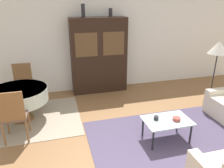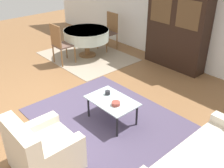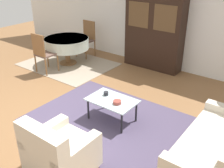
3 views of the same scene
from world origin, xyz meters
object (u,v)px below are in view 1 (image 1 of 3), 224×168
(vase_tall, at_px, (83,11))
(cup, at_px, (156,118))
(coffee_table, at_px, (167,122))
(display_cabinet, at_px, (99,56))
(dining_table, at_px, (19,95))
(dining_chair_near, at_px, (13,114))
(dining_chair_far, at_px, (23,82))
(bowl, at_px, (177,119))
(vase_short, at_px, (111,12))
(floor_lamp, at_px, (218,49))

(vase_tall, bearing_deg, cup, -71.48)
(coffee_table, distance_m, display_cabinet, 2.91)
(cup, bearing_deg, dining_table, 149.99)
(coffee_table, distance_m, dining_chair_near, 2.83)
(dining_chair_far, bearing_deg, cup, 137.80)
(dining_table, xyz_separation_m, vase_tall, (1.65, 1.21, 1.67))
(dining_table, xyz_separation_m, bowl, (2.90, -1.60, -0.13))
(vase_tall, distance_m, vase_short, 0.73)
(cup, distance_m, vase_tall, 3.35)
(cup, height_order, bowl, cup)
(floor_lamp, bearing_deg, dining_table, 176.34)
(coffee_table, height_order, vase_tall, vase_tall)
(display_cabinet, height_order, vase_short, vase_short)
(display_cabinet, distance_m, bowl, 2.99)
(vase_short, bearing_deg, display_cabinet, -179.85)
(dining_chair_near, relative_size, vase_short, 4.71)
(coffee_table, relative_size, dining_chair_far, 0.84)
(dining_chair_near, relative_size, bowl, 7.29)
(display_cabinet, height_order, bowl, display_cabinet)
(display_cabinet, distance_m, cup, 2.79)
(coffee_table, bearing_deg, bowl, -20.09)
(floor_lamp, distance_m, vase_short, 2.88)
(coffee_table, xyz_separation_m, display_cabinet, (-0.70, 2.75, 0.66))
(dining_chair_far, bearing_deg, bowl, 139.94)
(vase_short, bearing_deg, vase_tall, -180.00)
(display_cabinet, relative_size, cup, 23.11)
(bowl, bearing_deg, floor_lamp, 35.81)
(dining_chair_far, relative_size, floor_lamp, 0.65)
(dining_chair_near, bearing_deg, coffee_table, -14.37)
(cup, xyz_separation_m, vase_short, (-0.17, 2.68, 1.74))
(coffee_table, bearing_deg, floor_lamp, 32.36)
(display_cabinet, distance_m, vase_short, 1.21)
(dining_table, bearing_deg, dining_chair_near, -90.00)
(dining_table, bearing_deg, floor_lamp, -3.66)
(dining_chair_far, distance_m, bowl, 3.79)
(vase_tall, bearing_deg, display_cabinet, -0.14)
(floor_lamp, bearing_deg, cup, -151.43)
(dining_chair_near, bearing_deg, dining_chair_far, 90.00)
(bowl, bearing_deg, dining_chair_far, 139.94)
(coffee_table, xyz_separation_m, dining_chair_far, (-2.74, 2.38, 0.20))
(display_cabinet, relative_size, bowl, 14.69)
(dining_chair_near, bearing_deg, vase_tall, 51.19)
(dining_chair_far, bearing_deg, floor_lamp, 166.37)
(dining_chair_near, height_order, vase_tall, vase_tall)
(dining_chair_far, height_order, vase_short, vase_short)
(dining_chair_near, height_order, vase_short, vase_short)
(floor_lamp, xyz_separation_m, vase_short, (-2.32, 1.51, 0.81))
(dining_chair_far, bearing_deg, dining_chair_near, 90.00)
(display_cabinet, bearing_deg, cup, -79.25)
(coffee_table, height_order, dining_chair_near, dining_chair_near)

